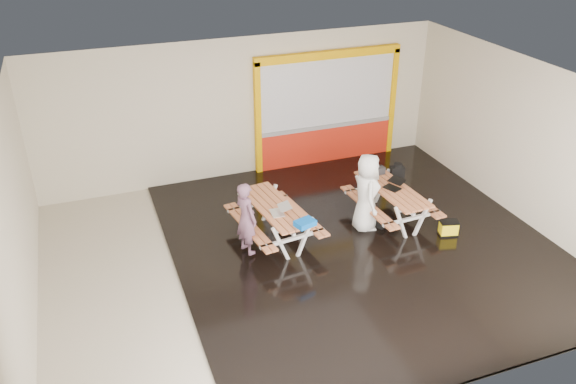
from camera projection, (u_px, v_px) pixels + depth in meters
name	position (u px, v px, depth m)	size (l,w,h in m)	color
room	(305.00, 178.00, 10.87)	(10.02, 8.02, 3.52)	beige
deck	(360.00, 243.00, 12.06)	(7.50, 7.98, 0.05)	black
kiosk	(327.00, 111.00, 14.94)	(3.88, 0.16, 3.00)	red
picnic_table_left	(275.00, 214.00, 11.89)	(1.67, 2.24, 0.83)	#DE8351
picnic_table_right	(392.00, 196.00, 12.60)	(1.53, 2.14, 0.82)	#DE8351
person_left	(246.00, 218.00, 11.30)	(0.55, 0.36, 1.50)	#714B61
person_right	(367.00, 193.00, 12.22)	(0.85, 0.55, 1.74)	white
laptop_left	(280.00, 210.00, 11.52)	(0.41, 0.38, 0.17)	silver
laptop_right	(394.00, 185.00, 12.50)	(0.50, 0.48, 0.17)	black
blue_pouch	(305.00, 223.00, 11.09)	(0.38, 0.27, 0.11)	blue
toolbox	(376.00, 171.00, 13.06)	(0.38, 0.21, 0.21)	black
backpack	(397.00, 174.00, 13.27)	(0.34, 0.26, 0.51)	black
dark_case	(382.00, 221.00, 12.63)	(0.39, 0.29, 0.15)	black
fluke_bag	(448.00, 228.00, 12.22)	(0.43, 0.34, 0.33)	black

